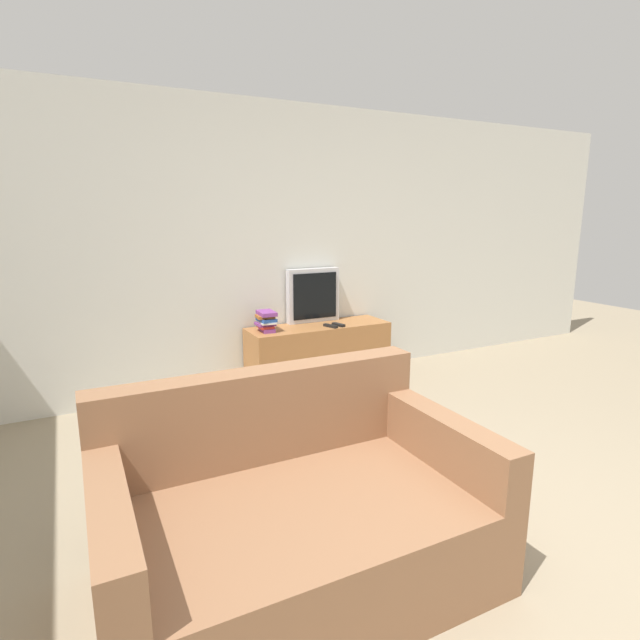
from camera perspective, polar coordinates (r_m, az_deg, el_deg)
The scene contains 8 objects.
ground_plane at distance 2.65m, azimuth 19.92°, elevation -26.14°, with size 14.00×14.00×0.00m, color gray.
wall_back at distance 4.69m, azimuth -7.11°, elevation 8.19°, with size 9.00×0.06×2.60m.
tv_stand at distance 4.82m, azimuth -0.14°, elevation -3.90°, with size 1.37×0.43×0.57m.
television at distance 4.86m, azimuth -0.78°, elevation 2.84°, with size 0.54×0.09×0.52m.
couch at distance 2.38m, azimuth -2.84°, elevation -21.81°, with size 1.64×1.01×0.88m.
book_stack at distance 4.51m, azimuth -6.18°, elevation -0.09°, with size 0.17×0.23×0.18m.
remote_on_stand at distance 4.72m, azimuth 2.12°, elevation -0.54°, with size 0.08×0.15×0.02m.
remote_secondary at distance 4.66m, azimuth 1.21°, elevation -0.68°, with size 0.09×0.16×0.02m.
Camera 1 is at (-1.61, -1.36, 1.61)m, focal length 28.00 mm.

